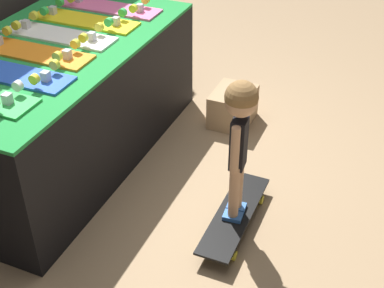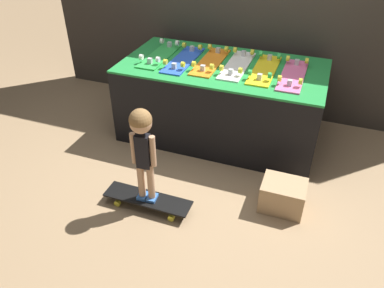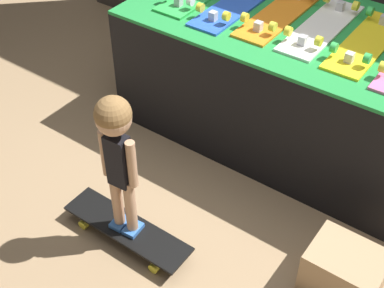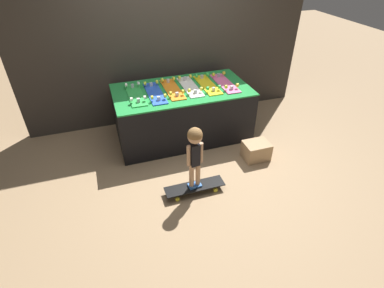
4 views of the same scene
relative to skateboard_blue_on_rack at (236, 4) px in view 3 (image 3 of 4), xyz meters
name	(u,v)px [view 3 (image 3 of 4)]	position (x,y,z in m)	size (l,w,h in m)	color
ground_plane	(230,187)	(0.39, -0.60, -0.78)	(16.00, 16.00, 0.00)	#9E7F5B
display_rack	(290,81)	(0.39, 0.03, -0.40)	(1.92, 1.01, 0.77)	black
skateboard_blue_on_rack	(236,4)	(0.00, 0.00, 0.00)	(0.20, 0.72, 0.09)	blue
skateboard_orange_on_rack	(279,13)	(0.26, 0.05, 0.00)	(0.20, 0.72, 0.09)	orange
skateboard_white_on_rack	(322,26)	(0.52, 0.05, 0.00)	(0.20, 0.72, 0.09)	white
skateboard_yellow_on_rack	(367,42)	(0.78, 0.04, 0.00)	(0.20, 0.72, 0.09)	yellow
skateboard_on_floor	(127,229)	(0.16, -1.23, -0.71)	(0.72, 0.19, 0.09)	black
child	(116,143)	(0.16, -1.23, -0.12)	(0.20, 0.16, 0.81)	#3870C6
storage_box	(344,271)	(1.18, -0.86, -0.66)	(0.34, 0.27, 0.25)	tan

